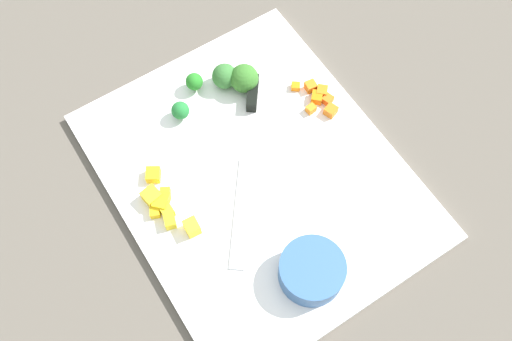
{
  "coord_description": "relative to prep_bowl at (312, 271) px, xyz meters",
  "views": [
    {
      "loc": [
        -0.29,
        0.19,
        0.76
      ],
      "look_at": [
        0.0,
        0.0,
        0.02
      ],
      "focal_mm": 40.48,
      "sensor_mm": 36.0,
      "label": 1
    }
  ],
  "objects": [
    {
      "name": "carrot_dice_6",
      "position": [
        0.25,
        -0.15,
        -0.01
      ],
      "size": [
        0.02,
        0.02,
        0.01
      ],
      "primitive_type": "cube",
      "rotation": [
        0.0,
        0.0,
        2.51
      ],
      "color": "orange",
      "rests_on": "cutting_board"
    },
    {
      "name": "carrot_dice_2",
      "position": [
        0.24,
        -0.17,
        -0.01
      ],
      "size": [
        0.02,
        0.02,
        0.01
      ],
      "primitive_type": "cube",
      "rotation": [
        0.0,
        0.0,
        3.01
      ],
      "color": "orange",
      "rests_on": "cutting_board"
    },
    {
      "name": "broccoli_floret_1",
      "position": [
        0.33,
        -0.02,
        -0.0
      ],
      "size": [
        0.03,
        0.03,
        0.03
      ],
      "color": "#81C16D",
      "rests_on": "cutting_board"
    },
    {
      "name": "pepper_dice_6",
      "position": [
        0.16,
        0.12,
        -0.01
      ],
      "size": [
        0.02,
        0.02,
        0.02
      ],
      "primitive_type": "cube",
      "rotation": [
        0.0,
        0.0,
        1.26
      ],
      "color": "yellow",
      "rests_on": "cutting_board"
    },
    {
      "name": "pepper_dice_5",
      "position": [
        0.19,
        0.13,
        -0.01
      ],
      "size": [
        0.02,
        0.02,
        0.01
      ],
      "primitive_type": "cube",
      "rotation": [
        0.0,
        0.0,
        1.13
      ],
      "color": "yellow",
      "rests_on": "cutting_board"
    },
    {
      "name": "pepper_dice_4",
      "position": [
        0.2,
        0.1,
        -0.01
      ],
      "size": [
        0.02,
        0.02,
        0.01
      ],
      "primitive_type": "cube",
      "rotation": [
        0.0,
        0.0,
        2.63
      ],
      "color": "yellow",
      "rests_on": "cutting_board"
    },
    {
      "name": "prep_bowl",
      "position": [
        0.0,
        0.0,
        0.0
      ],
      "size": [
        0.09,
        0.09,
        0.04
      ],
      "primitive_type": "cylinder",
      "color": "#345D93",
      "rests_on": "cutting_board"
    },
    {
      "name": "pepper_dice_0",
      "position": [
        0.14,
        0.1,
        -0.01
      ],
      "size": [
        0.02,
        0.02,
        0.02
      ],
      "primitive_type": "cube",
      "rotation": [
        0.0,
        0.0,
        3.07
      ],
      "color": "yellow",
      "rests_on": "cutting_board"
    },
    {
      "name": "pepper_dice_7",
      "position": [
        0.21,
        0.12,
        -0.01
      ],
      "size": [
        0.03,
        0.03,
        0.02
      ],
      "primitive_type": "cube",
      "rotation": [
        0.0,
        0.0,
        1.75
      ],
      "color": "yellow",
      "rests_on": "cutting_board"
    },
    {
      "name": "pepper_dice_1",
      "position": [
        0.24,
        0.11,
        -0.01
      ],
      "size": [
        0.03,
        0.03,
        0.01
      ],
      "primitive_type": "cube",
      "rotation": [
        0.0,
        0.0,
        1.01
      ],
      "color": "yellow",
      "rests_on": "cutting_board"
    },
    {
      "name": "carrot_dice_3",
      "position": [
        0.21,
        -0.15,
        -0.01
      ],
      "size": [
        0.01,
        0.02,
        0.01
      ],
      "primitive_type": "cube",
      "rotation": [
        0.0,
        0.0,
        0.14
      ],
      "color": "orange",
      "rests_on": "cutting_board"
    },
    {
      "name": "carrot_dice_0",
      "position": [
        0.19,
        -0.17,
        -0.01
      ],
      "size": [
        0.02,
        0.02,
        0.01
      ],
      "primitive_type": "cube",
      "rotation": [
        0.0,
        0.0,
        0.35
      ],
      "color": "orange",
      "rests_on": "cutting_board"
    },
    {
      "name": "pepper_dice_3",
      "position": [
        0.19,
        0.12,
        -0.01
      ],
      "size": [
        0.03,
        0.03,
        0.02
      ],
      "primitive_type": "cube",
      "rotation": [
        0.0,
        0.0,
        0.77
      ],
      "color": "yellow",
      "rests_on": "cutting_board"
    },
    {
      "name": "pepper_dice_2",
      "position": [
        0.18,
        0.12,
        -0.01
      ],
      "size": [
        0.02,
        0.02,
        0.02
      ],
      "primitive_type": "cube",
      "rotation": [
        0.0,
        0.0,
        0.01
      ],
      "color": "yellow",
      "rests_on": "cutting_board"
    },
    {
      "name": "carrot_dice_1",
      "position": [
        0.22,
        -0.16,
        -0.01
      ],
      "size": [
        0.02,
        0.02,
        0.01
      ],
      "primitive_type": "cube",
      "rotation": [
        0.0,
        0.0,
        0.82
      ],
      "color": "orange",
      "rests_on": "cutting_board"
    },
    {
      "name": "broccoli_floret_0",
      "position": [
        0.3,
        -0.08,
        0.0
      ],
      "size": [
        0.04,
        0.04,
        0.04
      ],
      "color": "#96B46A",
      "rests_on": "cutting_board"
    },
    {
      "name": "broccoli_floret_2",
      "position": [
        0.32,
        -0.06,
        0.0
      ],
      "size": [
        0.04,
        0.04,
        0.04
      ],
      "color": "#8CBC56",
      "rests_on": "cutting_board"
    },
    {
      "name": "cutting_board",
      "position": [
        0.16,
        -0.02,
        -0.03
      ],
      "size": [
        0.47,
        0.38,
        0.01
      ],
      "primitive_type": "cube",
      "color": "white",
      "rests_on": "ground_plane"
    },
    {
      "name": "carrot_dice_5",
      "position": [
        0.22,
        -0.18,
        -0.01
      ],
      "size": [
        0.02,
        0.02,
        0.01
      ],
      "primitive_type": "cube",
      "rotation": [
        0.0,
        0.0,
        2.38
      ],
      "color": "orange",
      "rests_on": "cutting_board"
    },
    {
      "name": "carrot_dice_4",
      "position": [
        0.21,
        -0.18,
        -0.01
      ],
      "size": [
        0.02,
        0.02,
        0.01
      ],
      "primitive_type": "cube",
      "rotation": [
        0.0,
        0.0,
        1.89
      ],
      "color": "orange",
      "rests_on": "cutting_board"
    },
    {
      "name": "chef_knife",
      "position": [
        0.22,
        -0.04,
        -0.01
      ],
      "size": [
        0.25,
        0.2,
        0.02
      ],
      "rotation": [
        0.0,
        0.0,
        2.49
      ],
      "color": "silver",
      "rests_on": "cutting_board"
    },
    {
      "name": "ground_plane",
      "position": [
        0.16,
        -0.02,
        -0.03
      ],
      "size": [
        4.0,
        4.0,
        0.0
      ],
      "primitive_type": "plane",
      "color": "#59524A"
    },
    {
      "name": "broccoli_floret_3",
      "position": [
        0.3,
        0.02,
        -0.0
      ],
      "size": [
        0.03,
        0.03,
        0.03
      ],
      "color": "#8AB860",
      "rests_on": "cutting_board"
    }
  ]
}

